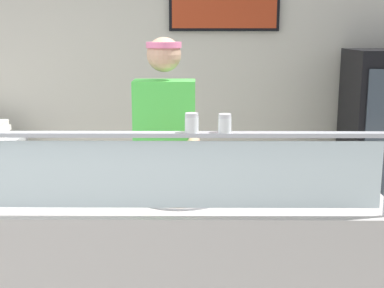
{
  "coord_description": "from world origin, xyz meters",
  "views": [
    {
      "loc": [
        1.18,
        -2.3,
        1.8
      ],
      "look_at": [
        1.16,
        0.36,
        1.23
      ],
      "focal_mm": 49.82,
      "sensor_mm": 36.0,
      "label": 1
    }
  ],
  "objects_px": {
    "parmesan_shaker": "(192,124)",
    "worker_figure": "(166,159)",
    "pepper_flake_shaker": "(225,124)",
    "pizza_tray": "(181,193)",
    "pizza_server": "(172,190)"
  },
  "relations": [
    {
      "from": "parmesan_shaker",
      "to": "worker_figure",
      "type": "relative_size",
      "value": 0.05
    },
    {
      "from": "pepper_flake_shaker",
      "to": "parmesan_shaker",
      "type": "bearing_deg",
      "value": 180.0
    },
    {
      "from": "pizza_tray",
      "to": "pizza_server",
      "type": "height_order",
      "value": "pizza_server"
    },
    {
      "from": "pizza_tray",
      "to": "parmesan_shaker",
      "type": "distance_m",
      "value": 0.52
    },
    {
      "from": "pizza_server",
      "to": "parmesan_shaker",
      "type": "bearing_deg",
      "value": -86.78
    },
    {
      "from": "pepper_flake_shaker",
      "to": "worker_figure",
      "type": "bearing_deg",
      "value": 109.59
    },
    {
      "from": "pizza_server",
      "to": "pepper_flake_shaker",
      "type": "height_order",
      "value": "pepper_flake_shaker"
    },
    {
      "from": "pepper_flake_shaker",
      "to": "pizza_server",
      "type": "bearing_deg",
      "value": 131.12
    },
    {
      "from": "pizza_tray",
      "to": "pizza_server",
      "type": "relative_size",
      "value": 1.76
    },
    {
      "from": "parmesan_shaker",
      "to": "worker_figure",
      "type": "bearing_deg",
      "value": 100.75
    },
    {
      "from": "pizza_server",
      "to": "worker_figure",
      "type": "bearing_deg",
      "value": 79.96
    },
    {
      "from": "pizza_tray",
      "to": "pizza_server",
      "type": "bearing_deg",
      "value": -154.78
    },
    {
      "from": "pizza_server",
      "to": "worker_figure",
      "type": "relative_size",
      "value": 0.16
    },
    {
      "from": "worker_figure",
      "to": "pepper_flake_shaker",
      "type": "bearing_deg",
      "value": -70.41
    },
    {
      "from": "worker_figure",
      "to": "parmesan_shaker",
      "type": "bearing_deg",
      "value": -79.25
    }
  ]
}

